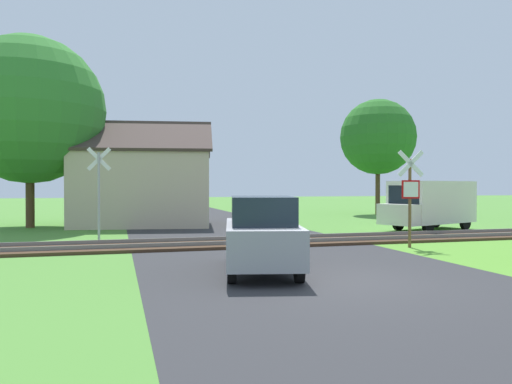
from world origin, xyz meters
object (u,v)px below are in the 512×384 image
(parked_car, at_px, (262,234))
(stop_sign_near, at_px, (410,193))
(tree_left, at_px, (30,110))
(mail_truck, at_px, (430,203))
(tree_far, at_px, (378,137))
(crossing_sign_far, at_px, (99,187))
(house, at_px, (144,186))

(parked_car, bearing_deg, stop_sign_near, 40.33)
(tree_left, distance_m, mail_truck, 19.50)
(tree_far, bearing_deg, crossing_sign_far, -145.82)
(crossing_sign_far, xyz_separation_m, tree_far, (18.55, 12.60, 3.51))
(house, relative_size, tree_far, 0.95)
(parked_car, bearing_deg, tree_left, 128.53)
(mail_truck, height_order, parked_car, mail_truck)
(parked_car, bearing_deg, mail_truck, 51.82)
(stop_sign_near, relative_size, mail_truck, 0.61)
(house, relative_size, mail_truck, 1.48)
(crossing_sign_far, distance_m, parked_car, 9.04)
(stop_sign_near, relative_size, tree_left, 0.34)
(stop_sign_near, bearing_deg, tree_far, -105.98)
(mail_truck, bearing_deg, crossing_sign_far, 71.30)
(house, distance_m, tree_left, 6.55)
(tree_left, relative_size, mail_truck, 1.77)
(stop_sign_near, relative_size, house, 0.41)
(tree_far, bearing_deg, parked_car, -125.30)
(stop_sign_near, distance_m, house, 14.42)
(crossing_sign_far, xyz_separation_m, mail_truck, (14.43, 0.52, -0.76))
(stop_sign_near, bearing_deg, mail_truck, -119.49)
(crossing_sign_far, distance_m, house, 7.41)
(mail_truck, bearing_deg, stop_sign_near, 119.44)
(stop_sign_near, distance_m, mail_truck, 7.11)
(house, distance_m, tree_far, 17.78)
(stop_sign_near, bearing_deg, tree_left, -31.49)
(tree_left, height_order, mail_truck, tree_left)
(stop_sign_near, bearing_deg, parked_car, 38.10)
(parked_car, bearing_deg, tree_far, 67.26)
(stop_sign_near, distance_m, parked_car, 6.82)
(stop_sign_near, relative_size, tree_far, 0.39)
(house, bearing_deg, tree_left, -169.36)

